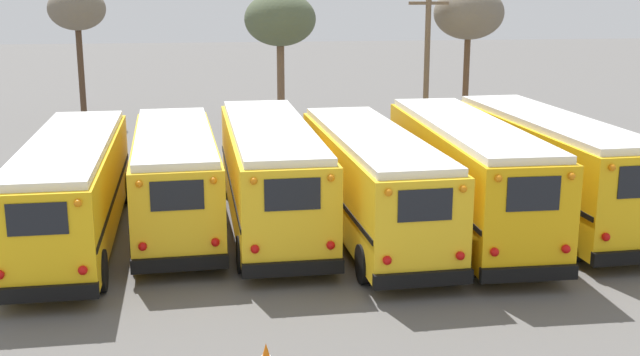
# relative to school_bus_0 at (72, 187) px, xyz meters

# --- Properties ---
(ground_plane) EXTENTS (160.00, 160.00, 0.00)m
(ground_plane) POSITION_rel_school_bus_0_xyz_m (7.22, 0.28, -1.68)
(ground_plane) COLOR #5B5956
(school_bus_0) EXTENTS (2.82, 10.99, 3.05)m
(school_bus_0) POSITION_rel_school_bus_0_xyz_m (0.00, 0.00, 0.00)
(school_bus_0) COLOR yellow
(school_bus_0) RESTS_ON ground
(school_bus_1) EXTENTS (2.98, 9.67, 3.05)m
(school_bus_1) POSITION_rel_school_bus_0_xyz_m (2.89, 0.99, -0.02)
(school_bus_1) COLOR yellow
(school_bus_1) RESTS_ON ground
(school_bus_2) EXTENTS (2.89, 10.81, 3.20)m
(school_bus_2) POSITION_rel_school_bus_0_xyz_m (5.78, 0.87, 0.07)
(school_bus_2) COLOR yellow
(school_bus_2) RESTS_ON ground
(school_bus_3) EXTENTS (2.97, 10.50, 3.12)m
(school_bus_3) POSITION_rel_school_bus_0_xyz_m (8.67, -0.45, 0.03)
(school_bus_3) COLOR yellow
(school_bus_3) RESTS_ON ground
(school_bus_4) EXTENTS (2.53, 10.54, 3.36)m
(school_bus_4) POSITION_rel_school_bus_0_xyz_m (11.56, -0.40, 0.16)
(school_bus_4) COLOR #EAAA0F
(school_bus_4) RESTS_ON ground
(school_bus_5) EXTENTS (2.92, 10.42, 3.34)m
(school_bus_5) POSITION_rel_school_bus_0_xyz_m (14.45, 0.35, 0.13)
(school_bus_5) COLOR yellow
(school_bus_5) RESTS_ON ground
(utility_pole) EXTENTS (1.80, 0.25, 7.37)m
(utility_pole) POSITION_rel_school_bus_0_xyz_m (13.69, 12.42, 2.20)
(utility_pole) COLOR brown
(utility_pole) RESTS_ON ground
(bare_tree_0) EXTENTS (3.23, 3.23, 7.22)m
(bare_tree_0) POSITION_rel_school_bus_0_xyz_m (15.88, 13.43, 4.28)
(bare_tree_0) COLOR brown
(bare_tree_0) RESTS_ON ground
(bare_tree_1) EXTENTS (3.01, 3.01, 7.16)m
(bare_tree_1) POSITION_rel_school_bus_0_xyz_m (-2.94, 21.35, 4.27)
(bare_tree_1) COLOR #473323
(bare_tree_1) RESTS_ON ground
(bare_tree_2) EXTENTS (3.65, 3.65, 6.93)m
(bare_tree_2) POSITION_rel_school_bus_0_xyz_m (7.56, 18.43, 3.83)
(bare_tree_2) COLOR brown
(bare_tree_2) RESTS_ON ground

